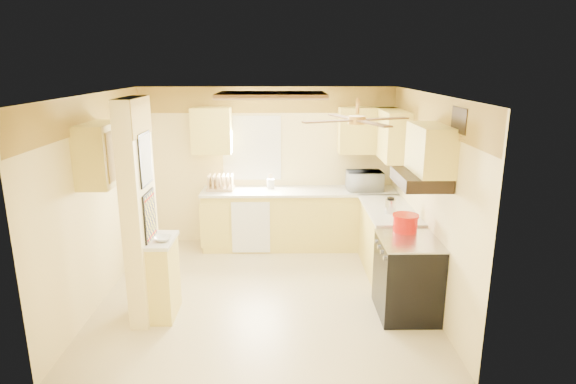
{
  "coord_description": "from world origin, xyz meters",
  "views": [
    {
      "loc": [
        0.23,
        -5.64,
        2.83
      ],
      "look_at": [
        0.3,
        0.35,
        1.24
      ],
      "focal_mm": 30.0,
      "sensor_mm": 36.0,
      "label": 1
    }
  ],
  "objects_px": {
    "stove": "(407,277)",
    "kettle": "(390,206)",
    "bowl": "(163,239)",
    "microwave": "(365,181)",
    "dutch_oven": "(405,223)"
  },
  "relations": [
    {
      "from": "stove",
      "to": "microwave",
      "type": "xyz_separation_m",
      "value": [
        -0.16,
        2.12,
        0.63
      ]
    },
    {
      "from": "dutch_oven",
      "to": "kettle",
      "type": "relative_size",
      "value": 1.47
    },
    {
      "from": "stove",
      "to": "microwave",
      "type": "distance_m",
      "value": 2.22
    },
    {
      "from": "stove",
      "to": "kettle",
      "type": "xyz_separation_m",
      "value": [
        -0.02,
        0.93,
        0.58
      ]
    },
    {
      "from": "bowl",
      "to": "microwave",
      "type": "bearing_deg",
      "value": 40.07
    },
    {
      "from": "stove",
      "to": "bowl",
      "type": "relative_size",
      "value": 4.78
    },
    {
      "from": "bowl",
      "to": "dutch_oven",
      "type": "xyz_separation_m",
      "value": [
        2.78,
        0.35,
        0.06
      ]
    },
    {
      "from": "bowl",
      "to": "stove",
      "type": "bearing_deg",
      "value": 1.28
    },
    {
      "from": "stove",
      "to": "microwave",
      "type": "relative_size",
      "value": 1.7
    },
    {
      "from": "microwave",
      "to": "dutch_oven",
      "type": "height_order",
      "value": "microwave"
    },
    {
      "from": "bowl",
      "to": "kettle",
      "type": "xyz_separation_m",
      "value": [
        2.74,
        1.0,
        0.07
      ]
    },
    {
      "from": "dutch_oven",
      "to": "kettle",
      "type": "distance_m",
      "value": 0.64
    },
    {
      "from": "microwave",
      "to": "bowl",
      "type": "relative_size",
      "value": 2.81
    },
    {
      "from": "bowl",
      "to": "kettle",
      "type": "bearing_deg",
      "value": 19.96
    },
    {
      "from": "dutch_oven",
      "to": "bowl",
      "type": "bearing_deg",
      "value": -172.76
    }
  ]
}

